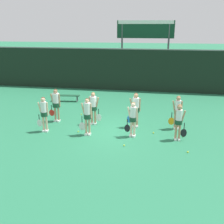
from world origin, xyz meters
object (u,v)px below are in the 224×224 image
at_px(player_2, 133,117).
at_px(tennis_ball_4, 188,152).
at_px(tennis_ball_5, 81,114).
at_px(bench_courtside, 66,96).
at_px(player_0, 44,111).
at_px(scoreboard, 145,35).
at_px(tennis_ball_6, 127,120).
at_px(player_1, 87,114).
at_px(player_7, 178,110).
at_px(player_4, 56,102).
at_px(tennis_ball_2, 153,133).
at_px(player_5, 93,106).
at_px(player_3, 179,119).
at_px(tennis_ball_1, 78,132).
at_px(tennis_ball_3, 124,145).
at_px(player_6, 136,107).
at_px(tennis_ball_0, 183,137).

relative_size(player_2, tennis_ball_4, 23.17).
xyz_separation_m(tennis_ball_4, tennis_ball_5, (-5.66, 3.86, -0.00)).
relative_size(bench_courtside, player_0, 1.07).
bearing_deg(player_2, scoreboard, 99.71).
height_order(player_0, tennis_ball_6, player_0).
xyz_separation_m(player_0, player_1, (2.16, -0.04, 0.02)).
distance_m(player_0, player_7, 6.52).
bearing_deg(player_7, player_4, -177.85).
bearing_deg(scoreboard, tennis_ball_4, -77.47).
bearing_deg(tennis_ball_2, player_7, 36.64).
bearing_deg(player_5, tennis_ball_5, 130.84).
xyz_separation_m(player_3, player_7, (0.02, 1.38, 0.01)).
relative_size(player_4, tennis_ball_1, 27.43).
xyz_separation_m(player_2, tennis_ball_1, (-2.66, 0.05, -0.93)).
bearing_deg(player_7, player_1, -157.90).
relative_size(player_7, tennis_ball_1, 26.18).
height_order(player_3, tennis_ball_1, player_3).
xyz_separation_m(tennis_ball_2, tennis_ball_6, (-1.45, 1.50, 0.00)).
xyz_separation_m(player_5, tennis_ball_6, (1.69, 0.76, -0.98)).
bearing_deg(player_3, player_1, -178.35).
xyz_separation_m(scoreboard, player_7, (2.21, -8.83, -3.25)).
bearing_deg(scoreboard, tennis_ball_2, -83.49).
xyz_separation_m(player_1, tennis_ball_6, (1.62, 2.20, -1.02)).
height_order(scoreboard, player_3, scoreboard).
xyz_separation_m(scoreboard, tennis_ball_3, (-0.11, -11.28, -4.22)).
height_order(player_3, player_7, player_7).
relative_size(player_6, tennis_ball_5, 26.11).
distance_m(player_1, tennis_ball_0, 4.58).
height_order(bench_courtside, player_0, player_0).
relative_size(player_4, player_5, 1.04).
bearing_deg(player_6, player_2, -96.14).
height_order(scoreboard, player_2, scoreboard).
bearing_deg(tennis_ball_5, tennis_ball_0, -22.15).
distance_m(bench_courtside, player_3, 8.89).
bearing_deg(player_4, tennis_ball_2, -3.26).
distance_m(player_0, tennis_ball_4, 6.85).
height_order(player_5, tennis_ball_4, player_5).
relative_size(player_7, tennis_ball_5, 24.96).
bearing_deg(tennis_ball_0, player_0, -176.08).
height_order(tennis_ball_4, tennis_ball_6, tennis_ball_4).
relative_size(player_0, tennis_ball_1, 26.73).
bearing_deg(tennis_ball_1, player_4, 140.84).
xyz_separation_m(tennis_ball_0, tennis_ball_6, (-2.82, 1.70, 0.00)).
bearing_deg(player_4, tennis_ball_5, 57.27).
bearing_deg(bench_courtside, tennis_ball_1, -70.95).
relative_size(player_5, tennis_ball_2, 24.82).
xyz_separation_m(tennis_ball_2, tennis_ball_5, (-4.22, 2.07, -0.00)).
xyz_separation_m(bench_courtside, player_2, (5.09, -5.21, 0.59)).
relative_size(tennis_ball_2, tennis_ball_4, 0.97).
relative_size(tennis_ball_3, tennis_ball_5, 1.01).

